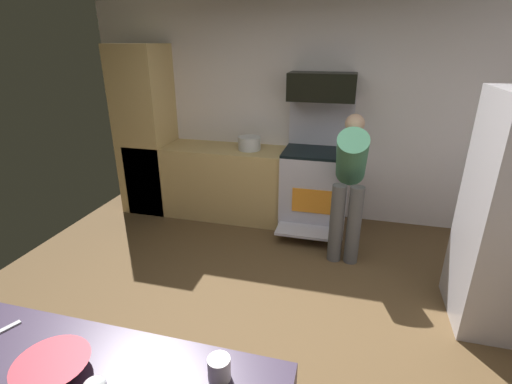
# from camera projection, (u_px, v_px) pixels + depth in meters

# --- Properties ---
(ground_plane) EXTENTS (5.20, 4.80, 0.02)m
(ground_plane) POSITION_uv_depth(u_px,v_px,m) (246.00, 329.00, 2.97)
(ground_plane) COLOR brown
(wall_back) EXTENTS (5.20, 0.12, 2.60)m
(wall_back) POSITION_uv_depth(u_px,v_px,m) (298.00, 113.00, 4.58)
(wall_back) COLOR silver
(wall_back) RESTS_ON ground
(lower_cabinet_run) EXTENTS (2.40, 0.60, 0.90)m
(lower_cabinet_run) POSITION_uv_depth(u_px,v_px,m) (221.00, 182.00, 4.78)
(lower_cabinet_run) COLOR tan
(lower_cabinet_run) RESTS_ON ground
(cabinet_column) EXTENTS (0.60, 0.60, 2.10)m
(cabinet_column) POSITION_uv_depth(u_px,v_px,m) (146.00, 131.00, 4.80)
(cabinet_column) COLOR tan
(cabinet_column) RESTS_ON ground
(oven_range) EXTENTS (0.76, 0.95, 1.50)m
(oven_range) POSITION_uv_depth(u_px,v_px,m) (315.00, 186.00, 4.47)
(oven_range) COLOR silver
(oven_range) RESTS_ON ground
(microwave) EXTENTS (0.74, 0.38, 0.30)m
(microwave) POSITION_uv_depth(u_px,v_px,m) (322.00, 87.00, 4.13)
(microwave) COLOR black
(microwave) RESTS_ON oven_range
(person_cook) EXTENTS (0.31, 0.67, 1.44)m
(person_cook) POSITION_uv_depth(u_px,v_px,m) (350.00, 178.00, 3.71)
(person_cook) COLOR #535353
(person_cook) RESTS_ON ground
(mixing_bowl_large) EXTENTS (0.29, 0.29, 0.06)m
(mixing_bowl_large) POSITION_uv_depth(u_px,v_px,m) (53.00, 368.00, 1.45)
(mixing_bowl_large) COLOR red
(mixing_bowl_large) RESTS_ON counter_island
(mug_coffee) EXTENTS (0.09, 0.09, 0.10)m
(mug_coffee) POSITION_uv_depth(u_px,v_px,m) (219.00, 368.00, 1.43)
(mug_coffee) COLOR silver
(mug_coffee) RESTS_ON counter_island
(stock_pot) EXTENTS (0.27, 0.27, 0.16)m
(stock_pot) POSITION_uv_depth(u_px,v_px,m) (249.00, 143.00, 4.50)
(stock_pot) COLOR silver
(stock_pot) RESTS_ON lower_cabinet_run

